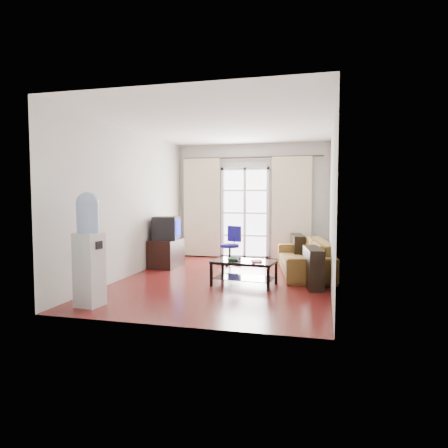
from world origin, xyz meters
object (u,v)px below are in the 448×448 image
at_px(sofa, 304,257).
at_px(task_chair, 230,253).
at_px(coffee_table, 244,269).
at_px(crt_tv, 165,228).
at_px(tv_stand, 166,253).
at_px(water_cooler, 89,247).

bearing_deg(sofa, task_chair, -121.60).
bearing_deg(task_chair, coffee_table, -50.71).
xyz_separation_m(crt_tv, task_chair, (1.24, 0.64, -0.57)).
height_order(sofa, crt_tv, crt_tv).
relative_size(sofa, tv_stand, 2.96).
bearing_deg(coffee_table, tv_stand, 145.78).
xyz_separation_m(sofa, task_chair, (-1.60, 0.63, -0.08)).
xyz_separation_m(tv_stand, water_cooler, (0.15, -3.03, 0.51)).
xyz_separation_m(coffee_table, tv_stand, (-1.91, 1.30, 0.02)).
xyz_separation_m(sofa, water_cooler, (-2.68, -3.01, 0.48)).
bearing_deg(tv_stand, task_chair, 27.75).
xyz_separation_m(coffee_table, crt_tv, (-1.91, 1.28, 0.55)).
bearing_deg(tv_stand, crt_tv, -88.71).
distance_m(tv_stand, crt_tv, 0.53).
relative_size(sofa, water_cooler, 1.51).
distance_m(coffee_table, tv_stand, 2.32).
bearing_deg(crt_tv, task_chair, 19.32).
distance_m(sofa, tv_stand, 2.83).
relative_size(tv_stand, task_chair, 0.95).
distance_m(tv_stand, task_chair, 1.38).
height_order(coffee_table, task_chair, task_chair).
xyz_separation_m(task_chair, water_cooler, (-1.09, -3.64, 0.56)).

